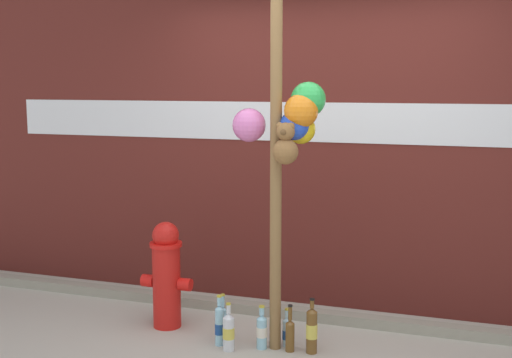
{
  "coord_description": "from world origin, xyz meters",
  "views": [
    {
      "loc": [
        1.15,
        -3.72,
        1.85
      ],
      "look_at": [
        -0.27,
        0.49,
        1.19
      ],
      "focal_mm": 46.28,
      "sensor_mm": 36.0,
      "label": 1
    }
  ],
  "objects": [
    {
      "name": "bottle_4",
      "position": [
        -0.53,
        0.5,
        0.13
      ],
      "size": [
        0.06,
        0.06,
        0.34
      ],
      "color": "#93CCE0",
      "rests_on": "ground_plane"
    },
    {
      "name": "bottle_5",
      "position": [
        0.13,
        0.48,
        0.16
      ],
      "size": [
        0.08,
        0.08,
        0.39
      ],
      "color": "brown",
      "rests_on": "ground_plane"
    },
    {
      "name": "building_wall",
      "position": [
        -0.0,
        1.56,
        1.71
      ],
      "size": [
        10.0,
        0.21,
        3.42
      ],
      "color": "#561E19",
      "rests_on": "ground_plane"
    },
    {
      "name": "bottle_1",
      "position": [
        -0.02,
        0.47,
        0.13
      ],
      "size": [
        0.06,
        0.06,
        0.33
      ],
      "color": "brown",
      "rests_on": "ground_plane"
    },
    {
      "name": "fire_hydrant",
      "position": [
        -1.03,
        0.62,
        0.41
      ],
      "size": [
        0.4,
        0.24,
        0.81
      ],
      "color": "red",
      "rests_on": "ground_plane"
    },
    {
      "name": "bottle_2",
      "position": [
        -0.22,
        0.45,
        0.13
      ],
      "size": [
        0.07,
        0.07,
        0.31
      ],
      "color": "#93CCE0",
      "rests_on": "ground_plane"
    },
    {
      "name": "bottle_3",
      "position": [
        -0.52,
        0.41,
        0.15
      ],
      "size": [
        0.06,
        0.06,
        0.36
      ],
      "color": "#93CCE0",
      "rests_on": "ground_plane"
    },
    {
      "name": "memorial_post",
      "position": [
        -0.07,
        0.5,
        1.72
      ],
      "size": [
        0.62,
        0.38,
        2.89
      ],
      "color": "olive",
      "rests_on": "ground_plane"
    },
    {
      "name": "bottle_0",
      "position": [
        -0.06,
        0.54,
        0.11
      ],
      "size": [
        0.06,
        0.06,
        0.28
      ],
      "color": "#B2DBEA",
      "rests_on": "ground_plane"
    },
    {
      "name": "bottle_6",
      "position": [
        -0.42,
        0.35,
        0.14
      ],
      "size": [
        0.08,
        0.08,
        0.34
      ],
      "color": "silver",
      "rests_on": "ground_plane"
    },
    {
      "name": "curb_strip",
      "position": [
        0.0,
        1.1,
        0.04
      ],
      "size": [
        8.0,
        0.12,
        0.08
      ],
      "primitive_type": "cube",
      "color": "gray",
      "rests_on": "ground_plane"
    }
  ]
}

